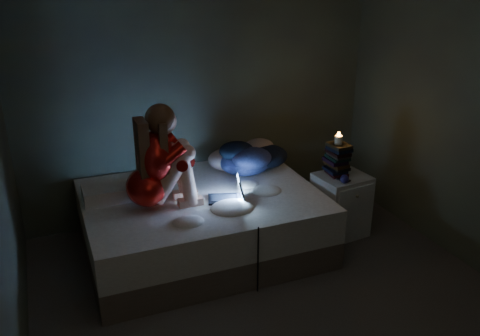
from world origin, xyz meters
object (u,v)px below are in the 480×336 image
woman (146,158)px  laptop (226,188)px  nightstand (340,205)px  candle (338,142)px  phone (341,179)px  bed (202,222)px

woman → laptop: woman is taller
laptop → nightstand: 1.23m
laptop → candle: bearing=20.3°
woman → laptop: size_ratio=2.84×
nightstand → candle: bearing=118.4°
laptop → candle: (1.13, 0.05, 0.26)m
nightstand → phone: phone is taller
candle → phone: 0.35m
bed → woman: (-0.49, -0.09, 0.72)m
bed → phone: size_ratio=14.57×
candle → woman: bearing=178.2°
bed → nightstand: 1.35m
woman → candle: (1.78, -0.06, -0.07)m
woman → candle: size_ratio=11.04×
nightstand → candle: 0.63m
phone → nightstand: bearing=37.0°
bed → phone: 1.34m
laptop → phone: laptop is taller
laptop → woman: bearing=-171.4°
woman → nightstand: woman is taller
candle → nightstand: bearing=-55.5°
laptop → phone: 1.11m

